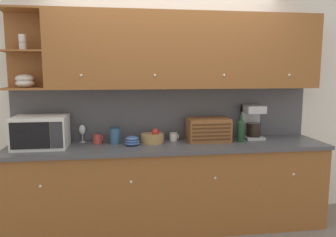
% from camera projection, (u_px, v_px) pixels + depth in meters
% --- Properties ---
extents(ground_plane, '(24.00, 24.00, 0.00)m').
position_uv_depth(ground_plane, '(165.00, 214.00, 3.85)').
color(ground_plane, slate).
extents(wall_back, '(5.70, 0.06, 2.60)m').
position_uv_depth(wall_back, '(165.00, 104.00, 3.70)').
color(wall_back, white).
rests_on(wall_back, ground_plane).
extents(counter_unit, '(3.32, 0.64, 0.91)m').
position_uv_depth(counter_unit, '(169.00, 186.00, 3.49)').
color(counter_unit, '#935628').
rests_on(counter_unit, ground_plane).
extents(backsplash_panel, '(3.30, 0.01, 0.58)m').
position_uv_depth(backsplash_panel, '(165.00, 113.00, 3.68)').
color(backsplash_panel, '#4C4C51').
rests_on(backsplash_panel, counter_unit).
extents(upper_cabinets, '(3.30, 0.34, 0.79)m').
position_uv_depth(upper_cabinets, '(183.00, 51.00, 3.45)').
color(upper_cabinets, '#935628').
rests_on(upper_cabinets, backsplash_panel).
extents(microwave, '(0.51, 0.39, 0.32)m').
position_uv_depth(microwave, '(41.00, 132.00, 3.25)').
color(microwave, silver).
rests_on(microwave, counter_unit).
extents(wine_glass, '(0.07, 0.07, 0.19)m').
position_uv_depth(wine_glass, '(82.00, 130.00, 3.51)').
color(wine_glass, silver).
rests_on(wine_glass, counter_unit).
extents(mug, '(0.10, 0.09, 0.09)m').
position_uv_depth(mug, '(98.00, 139.00, 3.46)').
color(mug, '#B73D38').
rests_on(mug, counter_unit).
extents(storage_canister, '(0.11, 0.11, 0.17)m').
position_uv_depth(storage_canister, '(115.00, 136.00, 3.44)').
color(storage_canister, '#33567A').
rests_on(storage_canister, counter_unit).
extents(bowl_stack_on_counter, '(0.16, 0.16, 0.09)m').
position_uv_depth(bowl_stack_on_counter, '(132.00, 141.00, 3.37)').
color(bowl_stack_on_counter, '#3D5B93').
rests_on(bowl_stack_on_counter, counter_unit).
extents(fruit_basket, '(0.25, 0.25, 0.16)m').
position_uv_depth(fruit_basket, '(153.00, 138.00, 3.49)').
color(fruit_basket, '#A87F4C').
rests_on(fruit_basket, counter_unit).
extents(mug_blue_second, '(0.10, 0.09, 0.09)m').
position_uv_depth(mug_blue_second, '(174.00, 137.00, 3.60)').
color(mug_blue_second, silver).
rests_on(mug_blue_second, counter_unit).
extents(bread_box, '(0.45, 0.30, 0.25)m').
position_uv_depth(bread_box, '(208.00, 130.00, 3.57)').
color(bread_box, brown).
rests_on(bread_box, counter_unit).
extents(wine_bottle, '(0.08, 0.08, 0.29)m').
position_uv_depth(wine_bottle, '(241.00, 130.00, 3.53)').
color(wine_bottle, '#19381E').
rests_on(wine_bottle, counter_unit).
extents(coffee_maker, '(0.21, 0.23, 0.38)m').
position_uv_depth(coffee_maker, '(252.00, 122.00, 3.71)').
color(coffee_maker, '#B7B7BC').
rests_on(coffee_maker, counter_unit).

